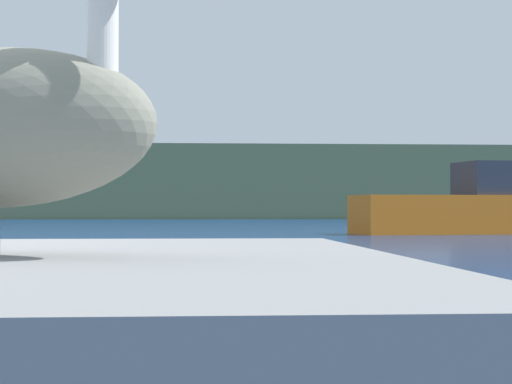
# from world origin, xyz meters

# --- Properties ---
(hillside_backdrop) EXTENTS (140.00, 17.44, 6.38)m
(hillside_backdrop) POSITION_xyz_m (0.00, 82.07, 3.19)
(hillside_backdrop) COLOR #6B7A51
(hillside_backdrop) RESTS_ON ground
(fishing_boat_orange) EXTENTS (7.67, 3.43, 5.75)m
(fishing_boat_orange) POSITION_xyz_m (11.37, 26.75, 0.87)
(fishing_boat_orange) COLOR orange
(fishing_boat_orange) RESTS_ON ground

